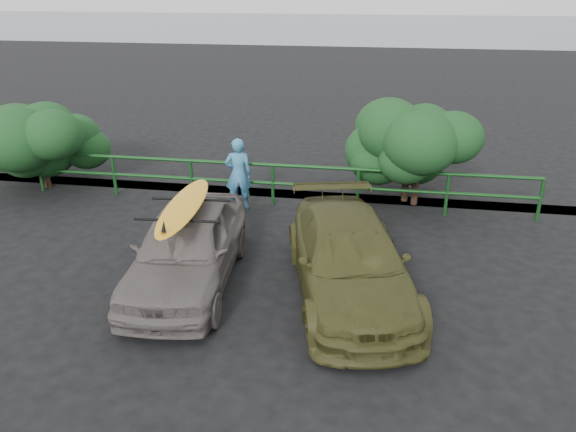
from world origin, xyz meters
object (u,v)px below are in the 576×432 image
object	(u,v)px
sedan	(187,248)
guardrail	(232,182)
olive_vehicle	(349,259)
man	(238,174)
surfboard	(184,206)

from	to	relation	value
sedan	guardrail	bearing A→B (deg)	89.08
olive_vehicle	man	xyz separation A→B (m)	(-2.80, 3.49, 0.20)
guardrail	sedan	xyz separation A→B (m)	(0.25, -3.92, 0.17)
guardrail	surfboard	world-z (taller)	surfboard
guardrail	sedan	world-z (taller)	sedan
guardrail	man	xyz separation A→B (m)	(0.26, -0.33, 0.33)
guardrail	surfboard	distance (m)	4.04
olive_vehicle	surfboard	size ratio (longest dim) A/B	1.63
sedan	olive_vehicle	distance (m)	2.81
guardrail	surfboard	xyz separation A→B (m)	(0.25, -3.92, 0.95)
sedan	man	world-z (taller)	man
olive_vehicle	surfboard	bearing A→B (deg)	168.11
guardrail	man	distance (m)	0.53
olive_vehicle	man	distance (m)	4.48
surfboard	sedan	bearing A→B (deg)	0.00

